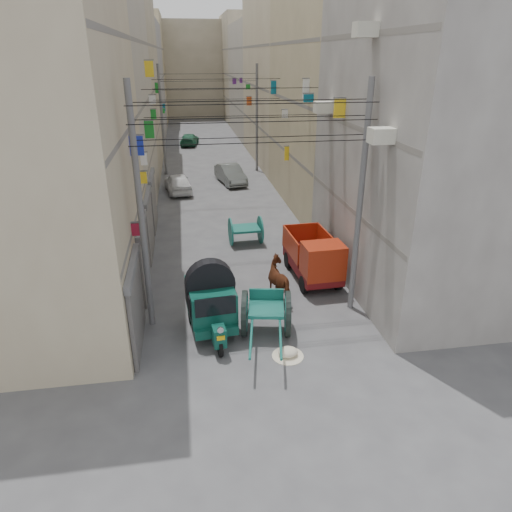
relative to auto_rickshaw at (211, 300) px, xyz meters
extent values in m
plane|color=#444446|center=(1.57, -5.20, -1.17)|extent=(140.00, 140.00, 0.00)
cube|color=slate|center=(-2.55, 2.80, 2.03)|extent=(0.25, 9.80, 0.18)
cube|color=slate|center=(-2.55, 2.80, 5.03)|extent=(0.25, 9.80, 0.18)
cube|color=slate|center=(-2.55, 2.80, 8.03)|extent=(0.25, 9.80, 0.18)
cube|color=#A49A8D|center=(-6.43, 13.80, 4.83)|extent=(8.00, 12.00, 12.00)
cube|color=slate|center=(-2.55, 13.80, 2.03)|extent=(0.25, 11.76, 0.18)
cube|color=slate|center=(-2.55, 13.80, 5.03)|extent=(0.25, 11.76, 0.18)
cube|color=slate|center=(-2.55, 13.80, 8.03)|extent=(0.25, 11.76, 0.18)
cube|color=#B1A38C|center=(-6.43, 26.80, 5.83)|extent=(8.00, 14.00, 14.00)
cube|color=slate|center=(-2.55, 26.80, 2.03)|extent=(0.25, 13.72, 0.18)
cube|color=slate|center=(-2.55, 26.80, 5.03)|extent=(0.25, 13.72, 0.18)
cube|color=slate|center=(-2.55, 26.80, 8.03)|extent=(0.25, 13.72, 0.18)
cube|color=#A09C96|center=(-6.43, 40.80, 4.73)|extent=(8.00, 14.00, 11.80)
cube|color=slate|center=(-2.55, 40.80, 2.03)|extent=(0.25, 13.72, 0.18)
cube|color=slate|center=(-2.55, 40.80, 5.03)|extent=(0.25, 13.72, 0.18)
cube|color=slate|center=(-2.55, 40.80, 8.03)|extent=(0.25, 13.72, 0.18)
cube|color=tan|center=(-6.43, 53.80, 5.58)|extent=(8.00, 12.00, 13.50)
cube|color=slate|center=(-2.55, 53.80, 2.03)|extent=(0.25, 11.76, 0.18)
cube|color=slate|center=(-2.55, 53.80, 5.03)|extent=(0.25, 11.76, 0.18)
cube|color=slate|center=(-2.55, 53.80, 8.03)|extent=(0.25, 11.76, 0.18)
cube|color=#A09C96|center=(9.57, 2.80, 5.33)|extent=(8.00, 10.00, 13.00)
cube|color=slate|center=(5.69, 2.80, 2.03)|extent=(0.25, 9.80, 0.18)
cube|color=slate|center=(5.69, 2.80, 5.03)|extent=(0.25, 9.80, 0.18)
cube|color=slate|center=(5.69, 2.80, 8.03)|extent=(0.25, 9.80, 0.18)
cube|color=tan|center=(9.57, 13.80, 4.83)|extent=(8.00, 12.00, 12.00)
cube|color=slate|center=(5.69, 13.80, 2.03)|extent=(0.25, 11.76, 0.18)
cube|color=slate|center=(5.69, 13.80, 5.03)|extent=(0.25, 11.76, 0.18)
cube|color=slate|center=(5.69, 13.80, 8.03)|extent=(0.25, 11.76, 0.18)
cube|color=#BCAE8E|center=(9.57, 26.80, 5.83)|extent=(8.00, 14.00, 14.00)
cube|color=slate|center=(5.69, 26.80, 2.03)|extent=(0.25, 13.72, 0.18)
cube|color=slate|center=(5.69, 26.80, 5.03)|extent=(0.25, 13.72, 0.18)
cube|color=slate|center=(5.69, 26.80, 8.03)|extent=(0.25, 13.72, 0.18)
cube|color=#A49A8D|center=(9.57, 40.80, 4.73)|extent=(8.00, 14.00, 11.80)
cube|color=slate|center=(5.69, 40.80, 2.03)|extent=(0.25, 13.72, 0.18)
cube|color=slate|center=(5.69, 40.80, 5.03)|extent=(0.25, 13.72, 0.18)
cube|color=slate|center=(5.69, 40.80, 8.03)|extent=(0.25, 13.72, 0.18)
cube|color=#B1A38C|center=(9.57, 53.80, 5.58)|extent=(8.00, 12.00, 13.50)
cube|color=slate|center=(5.69, 53.80, 2.03)|extent=(0.25, 11.76, 0.18)
cube|color=slate|center=(5.69, 53.80, 5.03)|extent=(0.25, 11.76, 0.18)
cube|color=slate|center=(5.69, 53.80, 8.03)|extent=(0.25, 11.76, 0.18)
cube|color=#B1A38C|center=(1.57, 60.80, 5.33)|extent=(22.00, 10.00, 13.00)
cube|color=#4D4D53|center=(-2.35, -0.40, 0.13)|extent=(0.12, 3.00, 2.60)
cube|color=#5F5E61|center=(-2.33, -0.40, 1.58)|extent=(0.18, 3.20, 0.25)
cube|color=#4D4D53|center=(-2.35, 3.30, 0.13)|extent=(0.12, 3.00, 2.60)
cube|color=#5F5E61|center=(-2.33, 3.30, 1.58)|extent=(0.18, 3.20, 0.25)
cube|color=#4D4D53|center=(-2.35, 7.00, 0.13)|extent=(0.12, 3.00, 2.60)
cube|color=#5F5E61|center=(-2.33, 7.00, 1.58)|extent=(0.18, 3.20, 0.25)
cube|color=#4D4D53|center=(-2.35, 10.80, 0.13)|extent=(0.12, 3.00, 2.60)
cube|color=#5F5E61|center=(-2.33, 10.80, 1.58)|extent=(0.18, 3.20, 0.25)
cube|color=#188727|center=(5.38, 29.08, 4.81)|extent=(0.38, 0.08, 0.41)
cube|color=#0B627E|center=(-2.29, 36.41, 2.45)|extent=(0.27, 0.08, 0.71)
cube|color=#AF1733|center=(-2.21, 1.23, 2.18)|extent=(0.44, 0.08, 0.42)
cube|color=#188727|center=(-2.20, 10.59, 4.00)|extent=(0.45, 0.08, 0.84)
cube|color=#5F2179|center=(5.37, 39.67, 4.74)|extent=(0.41, 0.08, 0.59)
cube|color=yellow|center=(-2.24, 4.56, 3.07)|extent=(0.38, 0.08, 0.44)
cube|color=#C44A17|center=(5.36, 28.34, 3.68)|extent=(0.43, 0.08, 0.72)
cube|color=#5F2179|center=(5.43, 34.41, 5.08)|extent=(0.28, 0.08, 0.44)
cube|color=yellow|center=(-2.19, 14.80, 6.68)|extent=(0.48, 0.08, 0.84)
cube|color=#188727|center=(-2.27, 32.87, 2.50)|extent=(0.31, 0.08, 0.44)
cube|color=white|center=(5.40, 13.82, 4.24)|extent=(0.35, 0.08, 0.45)
cube|color=#0B627E|center=(5.40, 17.45, 5.48)|extent=(0.34, 0.08, 0.79)
cube|color=white|center=(-2.29, 6.82, 3.32)|extent=(0.28, 0.08, 0.52)
cube|color=#188727|center=(-2.29, 24.42, 5.09)|extent=(0.28, 0.08, 0.74)
cube|color=yellow|center=(5.44, 13.31, 2.05)|extent=(0.26, 0.08, 0.80)
cube|color=#188727|center=(5.41, 4.17, 5.52)|extent=(0.34, 0.08, 0.55)
cube|color=#1727A4|center=(-2.19, 3.35, 4.50)|extent=(0.47, 0.08, 0.67)
cube|color=white|center=(-2.23, 15.95, 4.96)|extent=(0.40, 0.08, 0.47)
cube|color=#188727|center=(-2.27, 16.46, 4.07)|extent=(0.32, 0.08, 0.55)
cube|color=#0B627E|center=(5.34, 8.54, 5.56)|extent=(0.47, 0.08, 0.35)
cube|color=white|center=(5.41, 9.37, 5.90)|extent=(0.32, 0.08, 0.89)
cube|color=yellow|center=(5.35, 4.09, 5.55)|extent=(0.44, 0.08, 0.69)
cube|color=#AF1733|center=(-2.49, 0.80, 1.83)|extent=(0.10, 3.20, 0.80)
cube|color=#5F2179|center=(-2.49, 9.80, 1.83)|extent=(0.10, 3.20, 0.80)
cube|color=#5F2179|center=(-2.49, 21.80, 1.83)|extent=(0.10, 3.20, 0.80)
cube|color=#AF1733|center=(-2.49, 33.80, 1.83)|extent=(0.10, 3.20, 0.80)
cube|color=#5F2179|center=(5.63, 0.80, 1.83)|extent=(0.10, 3.20, 0.80)
cube|color=#C44A17|center=(5.63, 9.80, 1.83)|extent=(0.10, 3.20, 0.80)
cube|color=#0B627E|center=(5.63, 21.80, 1.83)|extent=(0.10, 3.20, 0.80)
cube|color=#C44A17|center=(5.63, 33.80, 1.83)|extent=(0.10, 3.20, 0.80)
cube|color=beige|center=(5.22, -0.20, 5.23)|extent=(0.70, 0.55, 0.45)
cube|color=beige|center=(5.22, 5.80, 5.43)|extent=(0.70, 0.55, 0.45)
cube|color=beige|center=(5.22, 1.80, 8.13)|extent=(0.70, 0.55, 0.45)
cylinder|color=#5F5E61|center=(-2.03, 0.80, 2.83)|extent=(0.20, 0.20, 8.00)
cylinder|color=#5F5E61|center=(5.17, 0.80, 2.83)|extent=(0.20, 0.20, 8.00)
cylinder|color=#5F5E61|center=(-2.03, 22.80, 2.83)|extent=(0.20, 0.20, 8.00)
cylinder|color=#5F5E61|center=(5.17, 22.80, 2.83)|extent=(0.20, 0.20, 8.00)
cylinder|color=black|center=(1.57, 0.30, 5.03)|extent=(7.40, 0.02, 0.02)
cylinder|color=black|center=(1.57, 0.30, 5.63)|extent=(7.40, 0.02, 0.02)
cylinder|color=black|center=(1.57, 0.30, 6.13)|extent=(7.40, 0.02, 0.02)
cylinder|color=black|center=(1.57, 1.30, 5.03)|extent=(7.40, 0.02, 0.02)
cylinder|color=black|center=(1.57, 1.30, 5.63)|extent=(7.40, 0.02, 0.02)
cylinder|color=black|center=(1.57, 1.30, 6.13)|extent=(7.40, 0.02, 0.02)
cylinder|color=black|center=(1.57, 6.80, 5.03)|extent=(7.40, 0.02, 0.02)
cylinder|color=black|center=(1.57, 6.80, 5.63)|extent=(7.40, 0.02, 0.02)
cylinder|color=black|center=(1.57, 6.80, 6.13)|extent=(7.40, 0.02, 0.02)
cylinder|color=black|center=(1.57, 14.80, 5.03)|extent=(7.40, 0.02, 0.02)
cylinder|color=black|center=(1.57, 14.80, 5.63)|extent=(7.40, 0.02, 0.02)
cylinder|color=black|center=(1.57, 14.80, 6.13)|extent=(7.40, 0.02, 0.02)
cylinder|color=black|center=(1.57, 22.80, 5.03)|extent=(7.40, 0.02, 0.02)
cylinder|color=black|center=(1.57, 22.80, 5.63)|extent=(7.40, 0.02, 0.02)
cylinder|color=black|center=(1.57, 22.80, 6.13)|extent=(7.40, 0.02, 0.02)
cylinder|color=black|center=(0.15, -1.43, -0.86)|extent=(0.20, 0.64, 0.63)
cylinder|color=black|center=(-0.68, 0.61, -0.86)|extent=(0.20, 0.64, 0.63)
cylinder|color=black|center=(0.54, 0.74, -0.86)|extent=(0.20, 0.64, 0.63)
cube|color=#0B4034|center=(0.00, 0.01, -0.64)|extent=(1.61, 2.26, 0.31)
cube|color=#0B4034|center=(0.14, -1.38, -0.50)|extent=(0.44, 0.54, 0.61)
cylinder|color=silver|center=(0.17, -1.63, -0.11)|extent=(0.21, 0.08, 0.20)
cube|color=#E4AE0C|center=(0.17, -1.66, -0.39)|extent=(0.25, 0.06, 0.13)
cube|color=#0B4034|center=(-0.01, 0.07, 0.00)|extent=(1.64, 2.04, 1.06)
cube|color=black|center=(0.09, -0.90, 0.28)|extent=(1.29, 0.20, 0.61)
cube|color=black|center=(-0.74, -0.01, 0.11)|extent=(0.18, 1.34, 0.73)
cube|color=black|center=(0.73, 0.14, 0.11)|extent=(0.18, 1.34, 0.73)
cube|color=white|center=(0.10, -0.93, -0.56)|extent=(1.40, 0.20, 0.07)
cylinder|color=black|center=(1.08, -0.31, -0.41)|extent=(0.44, 1.54, 1.53)
cylinder|color=#155B50|center=(1.08, -0.31, -0.41)|extent=(0.40, 1.21, 1.19)
cylinder|color=#5F5E61|center=(1.08, -0.31, -0.41)|extent=(0.27, 0.24, 0.20)
cylinder|color=black|center=(2.48, -0.57, -0.41)|extent=(0.44, 1.54, 1.53)
cylinder|color=#155B50|center=(2.48, -0.57, -0.41)|extent=(0.40, 1.21, 1.19)
cylinder|color=#5F5E61|center=(2.48, -0.57, -0.41)|extent=(0.27, 0.24, 0.20)
cylinder|color=#5F5E61|center=(1.78, -0.44, -0.41)|extent=(1.47, 0.36, 0.09)
cube|color=#155B50|center=(1.78, -0.44, -0.21)|extent=(1.35, 1.39, 0.11)
cube|color=#155B50|center=(1.88, 0.10, 0.03)|extent=(1.15, 0.30, 0.38)
cylinder|color=#155B50|center=(1.10, -1.70, -0.30)|extent=(0.54, 2.49, 0.08)
cylinder|color=#155B50|center=(1.96, -1.86, -0.30)|extent=(0.54, 2.49, 0.08)
cylinder|color=black|center=(3.75, 2.15, -0.82)|extent=(0.23, 0.72, 0.71)
cylinder|color=black|center=(3.64, 4.51, -0.82)|extent=(0.23, 0.72, 0.71)
cylinder|color=black|center=(5.14, 2.22, -0.82)|extent=(0.23, 0.72, 0.71)
cylinder|color=black|center=(5.03, 4.57, -0.82)|extent=(0.23, 0.72, 0.71)
cube|color=#5E0D0F|center=(4.39, 3.36, -0.58)|extent=(1.72, 3.61, 0.38)
cube|color=maroon|center=(4.45, 2.13, 0.17)|extent=(1.61, 1.20, 1.34)
cube|color=black|center=(4.47, 1.63, 0.27)|extent=(1.39, 0.13, 0.59)
cube|color=#5E0D0F|center=(4.36, 3.95, -0.29)|extent=(1.72, 2.43, 0.13)
cube|color=maroon|center=(3.58, 3.91, 0.17)|extent=(0.18, 2.36, 0.91)
cube|color=maroon|center=(5.14, 3.99, 0.17)|extent=(0.18, 2.36, 0.91)
cube|color=maroon|center=(4.31, 5.11, 0.17)|extent=(1.61, 0.14, 0.91)
cylinder|color=#155B50|center=(1.44, 7.49, -0.49)|extent=(0.15, 1.38, 1.37)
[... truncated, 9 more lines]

